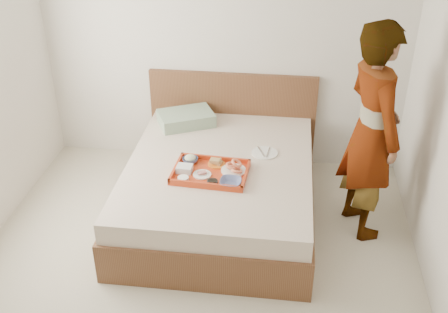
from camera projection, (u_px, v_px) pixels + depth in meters
name	position (u px, v px, depth m)	size (l,w,h in m)	color
ground	(189.00, 292.00, 4.03)	(3.50, 4.00, 0.01)	beige
wall_back	(223.00, 37.00, 5.09)	(3.50, 0.01, 2.60)	silver
bed	(220.00, 188.00, 4.74)	(1.65, 2.00, 0.53)	brown
headboard	(232.00, 118.00, 5.47)	(1.65, 0.06, 0.95)	brown
pillow	(186.00, 118.00, 5.20)	(0.50, 0.34, 0.12)	#91A78E
tray	(210.00, 172.00, 4.43)	(0.60, 0.44, 0.05)	red
prawn_plate	(234.00, 170.00, 4.46)	(0.21, 0.21, 0.01)	white
navy_bowl_big	(231.00, 182.00, 4.27)	(0.17, 0.17, 0.04)	navy
sauce_dish	(212.00, 182.00, 4.28)	(0.09, 0.09, 0.03)	black
meat_plate	(202.00, 175.00, 4.40)	(0.15, 0.15, 0.01)	white
bread_plate	(216.00, 164.00, 4.54)	(0.15, 0.15, 0.01)	orange
salad_bowl	(190.00, 160.00, 4.57)	(0.13, 0.13, 0.04)	navy
plastic_tub	(185.00, 169.00, 4.44)	(0.13, 0.10, 0.05)	silver
cheese_round	(183.00, 179.00, 4.33)	(0.09, 0.09, 0.03)	white
dinner_plate	(265.00, 153.00, 4.74)	(0.23, 0.23, 0.01)	white
person	(371.00, 132.00, 4.28)	(0.66, 0.43, 1.81)	beige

